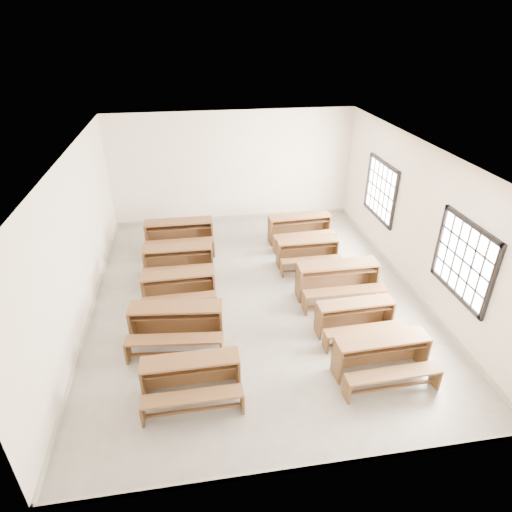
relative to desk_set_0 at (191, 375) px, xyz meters
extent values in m
plane|color=gray|center=(1.46, 2.64, -0.41)|extent=(8.50, 8.50, 0.00)
cube|color=silver|center=(1.46, 2.64, 2.77)|extent=(7.00, 8.50, 0.05)
cube|color=silver|center=(1.46, 6.86, 1.19)|extent=(7.00, 0.05, 3.20)
cube|color=silver|center=(1.46, -1.59, 1.19)|extent=(7.00, 0.05, 3.20)
cube|color=silver|center=(-2.01, 2.64, 1.19)|extent=(0.05, 8.50, 3.20)
cube|color=silver|center=(4.94, 2.64, 1.19)|extent=(0.05, 8.50, 3.20)
cube|color=gray|center=(1.46, 6.87, -0.36)|extent=(7.00, 0.04, 0.10)
cube|color=gray|center=(1.46, -1.59, -0.36)|extent=(7.00, 0.04, 0.10)
cube|color=gray|center=(-2.02, 2.64, -0.36)|extent=(0.04, 8.50, 0.10)
cube|color=gray|center=(4.94, 2.64, -0.36)|extent=(0.04, 8.50, 0.10)
cube|color=white|center=(4.93, 0.84, 1.19)|extent=(0.02, 1.50, 1.30)
cube|color=black|center=(4.91, 0.84, 1.88)|extent=(0.06, 1.62, 0.08)
cube|color=black|center=(4.91, 0.84, 0.50)|extent=(0.06, 1.62, 0.08)
cube|color=black|center=(4.91, 0.05, 1.19)|extent=(0.06, 0.08, 1.46)
cube|color=black|center=(4.91, 1.63, 1.19)|extent=(0.06, 0.08, 1.46)
cube|color=white|center=(4.93, 4.44, 1.19)|extent=(0.02, 1.50, 1.30)
cube|color=black|center=(4.91, 4.44, 1.88)|extent=(0.06, 1.62, 0.08)
cube|color=black|center=(4.91, 4.44, 0.50)|extent=(0.06, 1.62, 0.08)
cube|color=black|center=(4.91, 3.65, 1.19)|extent=(0.06, 0.08, 1.46)
cube|color=black|center=(4.91, 5.23, 1.19)|extent=(0.06, 0.08, 1.46)
cube|color=brown|center=(0.00, 0.05, 0.27)|extent=(1.55, 0.40, 0.04)
cube|color=brown|center=(0.00, 0.22, -0.08)|extent=(1.55, 0.05, 0.66)
cube|color=brown|center=(-0.76, 0.05, -0.08)|extent=(0.04, 0.39, 0.66)
cube|color=brown|center=(0.75, 0.05, -0.08)|extent=(0.04, 0.39, 0.66)
cube|color=brown|center=(0.00, 0.03, 0.14)|extent=(1.43, 0.30, 0.02)
cube|color=brown|center=(0.00, -0.42, -0.02)|extent=(1.55, 0.28, 0.04)
cube|color=brown|center=(-0.75, -0.43, -0.22)|extent=(0.04, 0.27, 0.37)
cube|color=brown|center=(0.76, -0.42, -0.22)|extent=(0.04, 0.27, 0.37)
cube|color=brown|center=(0.00, -0.42, -0.31)|extent=(1.43, 0.06, 0.04)
cube|color=brown|center=(-0.23, 1.42, 0.34)|extent=(1.74, 0.61, 0.04)
cube|color=brown|center=(-0.21, 1.61, -0.04)|extent=(1.70, 0.23, 0.72)
cube|color=brown|center=(-1.05, 1.51, -0.04)|extent=(0.09, 0.43, 0.72)
cube|color=brown|center=(0.60, 1.33, -0.04)|extent=(0.09, 0.43, 0.72)
cube|color=brown|center=(-0.23, 1.40, 0.19)|extent=(1.60, 0.49, 0.02)
cube|color=brown|center=(-0.28, 0.90, 0.02)|extent=(1.72, 0.48, 0.04)
cube|color=brown|center=(-1.11, 0.99, -0.20)|extent=(0.08, 0.30, 0.40)
cube|color=brown|center=(0.54, 0.81, -0.20)|extent=(0.08, 0.30, 0.40)
cube|color=brown|center=(-0.28, 0.90, -0.30)|extent=(1.57, 0.23, 0.04)
cube|color=brown|center=(-0.20, 2.71, 0.26)|extent=(1.53, 0.41, 0.04)
cube|color=brown|center=(-0.20, 2.88, -0.08)|extent=(1.52, 0.07, 0.65)
cube|color=brown|center=(-0.94, 2.70, -0.08)|extent=(0.05, 0.38, 0.65)
cube|color=brown|center=(0.54, 2.72, -0.08)|extent=(0.05, 0.38, 0.65)
cube|color=brown|center=(-0.20, 2.69, 0.13)|extent=(1.42, 0.31, 0.02)
cube|color=brown|center=(-0.19, 2.24, -0.02)|extent=(1.53, 0.30, 0.04)
cube|color=brown|center=(-0.93, 2.23, -0.23)|extent=(0.04, 0.27, 0.36)
cube|color=brown|center=(0.55, 2.26, -0.23)|extent=(0.04, 0.27, 0.36)
cube|color=brown|center=(-0.19, 2.24, -0.31)|extent=(1.41, 0.07, 0.04)
cube|color=brown|center=(-0.20, 3.86, 0.30)|extent=(1.61, 0.42, 0.04)
cube|color=brown|center=(-0.19, 4.04, -0.06)|extent=(1.61, 0.06, 0.68)
cube|color=brown|center=(-0.98, 3.87, -0.06)|extent=(0.05, 0.40, 0.68)
cube|color=brown|center=(0.59, 3.85, -0.06)|extent=(0.05, 0.40, 0.68)
cube|color=brown|center=(-0.20, 3.84, 0.16)|extent=(1.49, 0.32, 0.02)
cube|color=brown|center=(-0.20, 3.37, 0.00)|extent=(1.61, 0.30, 0.04)
cube|color=brown|center=(-0.99, 3.38, -0.22)|extent=(0.04, 0.28, 0.38)
cube|color=brown|center=(0.58, 3.36, -0.22)|extent=(0.04, 0.28, 0.38)
cube|color=brown|center=(-0.20, 3.37, -0.31)|extent=(1.49, 0.07, 0.04)
cube|color=brown|center=(-0.17, 5.20, 0.36)|extent=(1.75, 0.45, 0.04)
cube|color=brown|center=(-0.17, 5.39, -0.04)|extent=(1.74, 0.06, 0.74)
cube|color=brown|center=(-1.02, 5.20, -0.04)|extent=(0.05, 0.44, 0.74)
cube|color=brown|center=(0.68, 5.19, -0.04)|extent=(0.05, 0.44, 0.74)
cube|color=brown|center=(-0.17, 5.18, 0.20)|extent=(1.62, 0.34, 0.02)
cube|color=brown|center=(-0.17, 4.66, 0.03)|extent=(1.75, 0.32, 0.04)
cube|color=brown|center=(-1.02, 4.67, -0.20)|extent=(0.05, 0.31, 0.41)
cube|color=brown|center=(0.68, 4.66, -0.20)|extent=(0.05, 0.31, 0.41)
cube|color=brown|center=(-0.17, 4.66, -0.30)|extent=(1.61, 0.07, 0.04)
cube|color=brown|center=(3.18, 0.03, 0.29)|extent=(1.60, 0.44, 0.04)
cube|color=brown|center=(3.18, 0.21, -0.07)|extent=(1.59, 0.09, 0.67)
cube|color=brown|center=(2.41, 0.01, -0.07)|extent=(0.05, 0.40, 0.67)
cube|color=brown|center=(3.96, 0.05, -0.07)|extent=(0.05, 0.40, 0.67)
cube|color=brown|center=(3.18, 0.01, 0.15)|extent=(1.48, 0.34, 0.02)
cube|color=brown|center=(3.20, -0.46, -0.01)|extent=(1.60, 0.32, 0.04)
cube|color=brown|center=(2.42, -0.48, -0.22)|extent=(0.05, 0.28, 0.38)
cube|color=brown|center=(3.97, -0.44, -0.22)|extent=(0.05, 0.28, 0.38)
cube|color=brown|center=(3.20, -0.46, -0.31)|extent=(1.47, 0.09, 0.04)
cube|color=brown|center=(3.14, 1.16, 0.24)|extent=(1.49, 0.42, 0.04)
cube|color=brown|center=(3.14, 1.33, -0.09)|extent=(1.48, 0.09, 0.63)
cube|color=brown|center=(2.42, 1.14, -0.09)|extent=(0.05, 0.37, 0.63)
cube|color=brown|center=(3.87, 1.18, -0.09)|extent=(0.05, 0.37, 0.63)
cube|color=brown|center=(3.15, 1.14, 0.11)|extent=(1.38, 0.32, 0.02)
cube|color=brown|center=(3.16, 0.71, -0.04)|extent=(1.49, 0.31, 0.04)
cube|color=brown|center=(2.44, 0.68, -0.23)|extent=(0.05, 0.26, 0.35)
cube|color=brown|center=(3.88, 0.73, -0.23)|extent=(0.05, 0.26, 0.35)
cube|color=brown|center=(3.16, 0.71, -0.31)|extent=(1.37, 0.09, 0.04)
cube|color=brown|center=(3.21, 2.42, 0.36)|extent=(1.75, 0.44, 0.04)
cube|color=brown|center=(3.21, 2.61, -0.03)|extent=(1.75, 0.05, 0.74)
cube|color=brown|center=(2.36, 2.41, -0.03)|extent=(0.05, 0.44, 0.74)
cube|color=brown|center=(4.06, 2.42, -0.03)|extent=(0.05, 0.44, 0.74)
cube|color=brown|center=(3.21, 2.39, 0.21)|extent=(1.62, 0.33, 0.02)
cube|color=brown|center=(3.21, 1.88, 0.03)|extent=(1.75, 0.31, 0.04)
cube|color=brown|center=(2.36, 1.88, -0.20)|extent=(0.04, 0.31, 0.42)
cube|color=brown|center=(4.07, 1.88, -0.20)|extent=(0.04, 0.31, 0.42)
cube|color=brown|center=(3.21, 1.88, -0.30)|extent=(1.62, 0.06, 0.04)
cube|color=brown|center=(2.92, 3.83, 0.24)|extent=(1.48, 0.37, 0.04)
cube|color=brown|center=(2.92, 4.00, -0.09)|extent=(1.48, 0.04, 0.63)
cube|color=brown|center=(2.20, 3.84, -0.09)|extent=(0.04, 0.37, 0.63)
cube|color=brown|center=(3.65, 3.83, -0.09)|extent=(0.04, 0.37, 0.63)
cube|color=brown|center=(2.92, 3.82, 0.11)|extent=(1.37, 0.28, 0.02)
cube|color=brown|center=(2.92, 3.38, -0.04)|extent=(1.48, 0.26, 0.04)
cube|color=brown|center=(2.20, 3.38, -0.23)|extent=(0.04, 0.26, 0.35)
cube|color=brown|center=(3.64, 3.38, -0.23)|extent=(0.04, 0.26, 0.35)
cube|color=brown|center=(2.92, 3.38, -0.31)|extent=(1.37, 0.05, 0.04)
cube|color=brown|center=(3.04, 5.11, 0.32)|extent=(1.68, 0.50, 0.04)
cube|color=brown|center=(3.03, 5.30, -0.05)|extent=(1.66, 0.13, 0.71)
cube|color=brown|center=(2.23, 5.07, -0.05)|extent=(0.06, 0.42, 0.71)
cube|color=brown|center=(3.85, 5.16, -0.05)|extent=(0.06, 0.42, 0.71)
cube|color=brown|center=(3.05, 5.09, 0.18)|extent=(1.55, 0.39, 0.02)
cube|color=brown|center=(3.07, 4.61, 0.01)|extent=(1.67, 0.38, 0.04)
cube|color=brown|center=(2.26, 4.56, -0.21)|extent=(0.06, 0.29, 0.39)
cube|color=brown|center=(3.88, 4.65, -0.21)|extent=(0.06, 0.29, 0.39)
cube|color=brown|center=(3.07, 4.61, -0.30)|extent=(1.54, 0.13, 0.04)
camera|label=1|loc=(0.23, -5.10, 4.94)|focal=30.00mm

